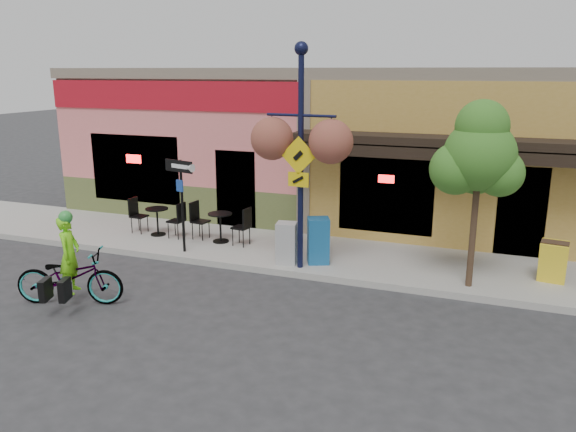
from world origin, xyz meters
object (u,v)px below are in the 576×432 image
(building, at_px, (374,140))
(newspaper_box_blue, at_px, (318,241))
(bicycle, at_px, (70,277))
(cyclist_rider, at_px, (71,267))
(lamp_post, at_px, (301,159))
(newspaper_box_grey, at_px, (287,243))
(one_way_sign, at_px, (182,207))
(street_tree, at_px, (476,195))

(building, xyz_separation_m, newspaper_box_blue, (0.10, -6.26, -1.57))
(building, height_order, bicycle, building)
(bicycle, distance_m, cyclist_rider, 0.22)
(lamp_post, relative_size, newspaper_box_grey, 5.08)
(bicycle, distance_m, one_way_sign, 3.37)
(building, bearing_deg, bicycle, -111.26)
(cyclist_rider, distance_m, street_tree, 8.03)
(lamp_post, distance_m, street_tree, 3.66)
(cyclist_rider, bearing_deg, lamp_post, -67.31)
(bicycle, relative_size, newspaper_box_blue, 1.97)
(newspaper_box_blue, xyz_separation_m, street_tree, (3.33, -0.27, 1.38))
(cyclist_rider, bearing_deg, newspaper_box_grey, -62.95)
(bicycle, bearing_deg, lamp_post, -67.70)
(street_tree, bearing_deg, building, 117.72)
(cyclist_rider, xyz_separation_m, one_way_sign, (0.57, 3.23, 0.51))
(lamp_post, bearing_deg, bicycle, -136.35)
(cyclist_rider, height_order, street_tree, street_tree)
(building, distance_m, lamp_post, 6.69)
(building, height_order, newspaper_box_blue, building)
(newspaper_box_grey, height_order, street_tree, street_tree)
(lamp_post, xyz_separation_m, newspaper_box_grey, (-0.38, 0.14, -1.96))
(bicycle, height_order, newspaper_box_blue, newspaper_box_blue)
(street_tree, bearing_deg, cyclist_rider, -155.37)
(newspaper_box_grey, bearing_deg, street_tree, -10.05)
(building, relative_size, cyclist_rider, 11.94)
(building, bearing_deg, newspaper_box_blue, -89.05)
(lamp_post, relative_size, one_way_sign, 2.16)
(newspaper_box_blue, bearing_deg, lamp_post, -148.39)
(street_tree, bearing_deg, newspaper_box_grey, -179.84)
(newspaper_box_grey, relative_size, street_tree, 0.25)
(building, height_order, lamp_post, lamp_post)
(bicycle, height_order, lamp_post, lamp_post)
(building, distance_m, street_tree, 7.38)
(cyclist_rider, xyz_separation_m, newspaper_box_grey, (3.22, 3.29, -0.13))
(bicycle, height_order, one_way_sign, one_way_sign)
(newspaper_box_blue, relative_size, street_tree, 0.28)
(newspaper_box_grey, distance_m, street_tree, 4.24)
(lamp_post, distance_m, one_way_sign, 3.29)
(bicycle, distance_m, newspaper_box_blue, 5.32)
(bicycle, height_order, street_tree, street_tree)
(cyclist_rider, distance_m, newspaper_box_grey, 4.60)
(lamp_post, distance_m, newspaper_box_blue, 1.97)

